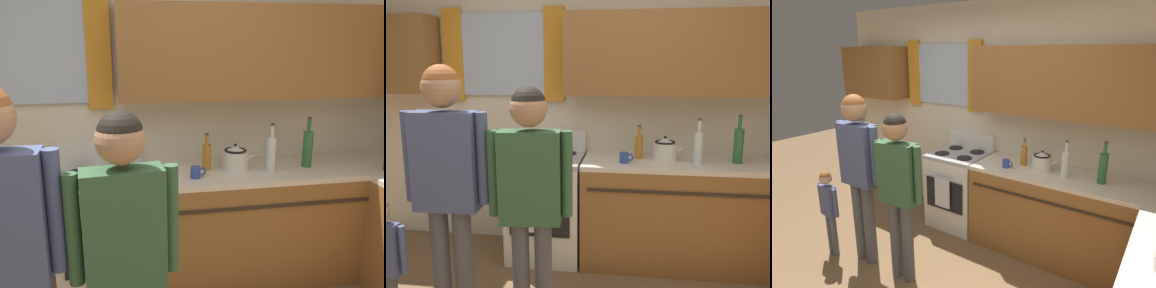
# 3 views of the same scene
# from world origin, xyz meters

# --- Properties ---
(back_wall_unit) EXTENTS (4.60, 0.42, 2.60)m
(back_wall_unit) POSITION_xyz_m (0.08, 1.82, 1.48)
(back_wall_unit) COLOR beige
(back_wall_unit) RESTS_ON ground
(kitchen_counter_run) EXTENTS (2.23, 1.79, 0.90)m
(kitchen_counter_run) POSITION_xyz_m (1.46, 1.23, 0.45)
(kitchen_counter_run) COLOR brown
(kitchen_counter_run) RESTS_ON ground
(stove_oven) EXTENTS (0.62, 0.67, 1.10)m
(stove_oven) POSITION_xyz_m (-0.26, 1.54, 0.47)
(stove_oven) COLOR silver
(stove_oven) RESTS_ON ground
(bottle_wine_green) EXTENTS (0.08, 0.08, 0.39)m
(bottle_wine_green) POSITION_xyz_m (1.32, 1.53, 1.05)
(bottle_wine_green) COLOR #2D6633
(bottle_wine_green) RESTS_ON kitchen_counter_run
(bottle_tall_clear) EXTENTS (0.07, 0.07, 0.37)m
(bottle_tall_clear) POSITION_xyz_m (1.00, 1.47, 1.04)
(bottle_tall_clear) COLOR silver
(bottle_tall_clear) RESTS_ON kitchen_counter_run
(bottle_oil_amber) EXTENTS (0.06, 0.06, 0.29)m
(bottle_oil_amber) POSITION_xyz_m (0.53, 1.58, 1.01)
(bottle_oil_amber) COLOR #B27223
(bottle_oil_amber) RESTS_ON kitchen_counter_run
(mug_cobalt_blue) EXTENTS (0.11, 0.07, 0.08)m
(mug_cobalt_blue) POSITION_xyz_m (0.42, 1.41, 0.94)
(mug_cobalt_blue) COLOR #2D479E
(mug_cobalt_blue) RESTS_ON kitchen_counter_run
(stovetop_kettle) EXTENTS (0.27, 0.20, 0.21)m
(stovetop_kettle) POSITION_xyz_m (0.74, 1.54, 1.00)
(stovetop_kettle) COLOR silver
(stovetop_kettle) RESTS_ON kitchen_counter_run
(adult_holding_child) EXTENTS (0.52, 0.23, 1.69)m
(adult_holding_child) POSITION_xyz_m (-0.61, 0.39, 1.06)
(adult_holding_child) COLOR #4C4C51
(adult_holding_child) RESTS_ON ground
(adult_in_plaid) EXTENTS (0.49, 0.21, 1.57)m
(adult_in_plaid) POSITION_xyz_m (-0.10, 0.39, 0.99)
(adult_in_plaid) COLOR #4C4C51
(adult_in_plaid) RESTS_ON ground
(small_child) EXTENTS (0.31, 0.12, 0.93)m
(small_child) POSITION_xyz_m (-0.98, 0.25, 0.58)
(small_child) COLOR #4C4C56
(small_child) RESTS_ON ground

